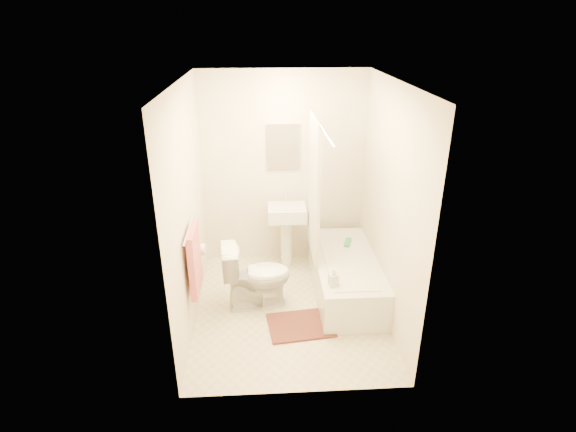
{
  "coord_description": "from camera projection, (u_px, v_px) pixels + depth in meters",
  "views": [
    {
      "loc": [
        -0.26,
        -4.07,
        2.92
      ],
      "look_at": [
        0.0,
        0.25,
        1.0
      ],
      "focal_mm": 28.0,
      "sensor_mm": 36.0,
      "label": 1
    }
  ],
  "objects": [
    {
      "name": "shower_curtain",
      "position": [
        314.0,
        188.0,
        4.89
      ],
      "size": [
        0.04,
        0.8,
        1.55
      ],
      "primitive_type": "cube",
      "color": "silver",
      "rests_on": "curtain_rod"
    },
    {
      "name": "towel",
      "position": [
        195.0,
        260.0,
        4.31
      ],
      "size": [
        0.06,
        0.45,
        0.66
      ],
      "primitive_type": "cube",
      "color": "#CC7266",
      "rests_on": "towel_bar"
    },
    {
      "name": "curtain_rod",
      "position": [
        321.0,
        124.0,
        4.21
      ],
      "size": [
        0.03,
        1.7,
        0.03
      ],
      "primitive_type": "cylinder",
      "rotation": [
        1.57,
        0.0,
        0.0
      ],
      "color": "silver",
      "rests_on": "wall_back"
    },
    {
      "name": "towel_bar",
      "position": [
        189.0,
        230.0,
        4.18
      ],
      "size": [
        0.02,
        0.6,
        0.02
      ],
      "primitive_type": "cylinder",
      "rotation": [
        1.57,
        0.0,
        0.0
      ],
      "color": "silver",
      "rests_on": "wall_left"
    },
    {
      "name": "sink",
      "position": [
        287.0,
        234.0,
        5.6
      ],
      "size": [
        0.46,
        0.37,
        0.9
      ],
      "primitive_type": null,
      "rotation": [
        0.0,
        0.0,
        -0.01
      ],
      "color": "silver",
      "rests_on": "floor"
    },
    {
      "name": "bath_mat",
      "position": [
        301.0,
        325.0,
        4.63
      ],
      "size": [
        0.71,
        0.57,
        0.02
      ],
      "primitive_type": "cube",
      "rotation": [
        0.0,
        0.0,
        0.12
      ],
      "color": "#4C291A",
      "rests_on": "floor"
    },
    {
      "name": "wall_left",
      "position": [
        187.0,
        210.0,
        4.37
      ],
      "size": [
        0.02,
        2.4,
        2.4
      ],
      "primitive_type": "cube",
      "color": "beige",
      "rests_on": "ground"
    },
    {
      "name": "toilet",
      "position": [
        256.0,
        276.0,
        4.85
      ],
      "size": [
        0.77,
        0.48,
        0.72
      ],
      "primitive_type": "imported",
      "rotation": [
        0.0,
        0.0,
        1.67
      ],
      "color": "silver",
      "rests_on": "floor"
    },
    {
      "name": "ceiling",
      "position": [
        290.0,
        82.0,
        3.94
      ],
      "size": [
        2.4,
        2.4,
        0.0
      ],
      "primitive_type": "plane",
      "color": "white",
      "rests_on": "ground"
    },
    {
      "name": "scrub_brush",
      "position": [
        348.0,
        243.0,
        5.35
      ],
      "size": [
        0.13,
        0.22,
        0.04
      ],
      "primitive_type": "cube",
      "rotation": [
        0.0,
        0.0,
        -0.33
      ],
      "color": "#339E5A",
      "rests_on": "bathtub"
    },
    {
      "name": "mirror",
      "position": [
        283.0,
        147.0,
        5.38
      ],
      "size": [
        0.4,
        0.03,
        0.55
      ],
      "primitive_type": "cube",
      "color": "white",
      "rests_on": "wall_back"
    },
    {
      "name": "wall_right",
      "position": [
        389.0,
        205.0,
        4.48
      ],
      "size": [
        0.02,
        2.4,
        2.4
      ],
      "primitive_type": "cube",
      "color": "beige",
      "rests_on": "ground"
    },
    {
      "name": "soap_bottle",
      "position": [
        334.0,
        277.0,
        4.49
      ],
      "size": [
        0.11,
        0.11,
        0.19
      ],
      "primitive_type": "imported",
      "rotation": [
        0.0,
        0.0,
        0.31
      ],
      "color": "white",
      "rests_on": "bathtub"
    },
    {
      "name": "toilet_paper",
      "position": [
        200.0,
        249.0,
        4.68
      ],
      "size": [
        0.11,
        0.12,
        0.12
      ],
      "primitive_type": "cylinder",
      "rotation": [
        0.0,
        1.57,
        0.0
      ],
      "color": "white",
      "rests_on": "wall_left"
    },
    {
      "name": "floor",
      "position": [
        289.0,
        309.0,
        4.91
      ],
      "size": [
        2.4,
        2.4,
        0.0
      ],
      "primitive_type": "plane",
      "color": "beige",
      "rests_on": "ground"
    },
    {
      "name": "wall_back",
      "position": [
        283.0,
        170.0,
        5.52
      ],
      "size": [
        2.0,
        0.02,
        2.4
      ],
      "primitive_type": "cube",
      "color": "beige",
      "rests_on": "ground"
    },
    {
      "name": "bathtub",
      "position": [
        345.0,
        275.0,
        5.13
      ],
      "size": [
        0.69,
        1.57,
        0.44
      ],
      "primitive_type": null,
      "color": "silver",
      "rests_on": "floor"
    }
  ]
}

